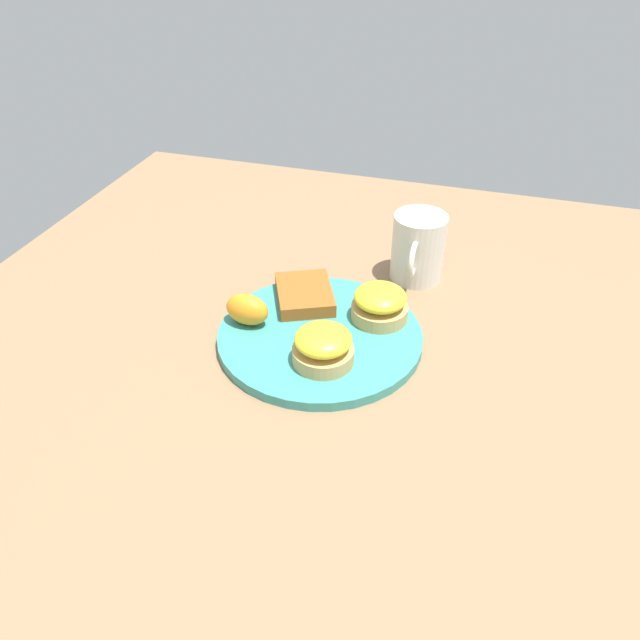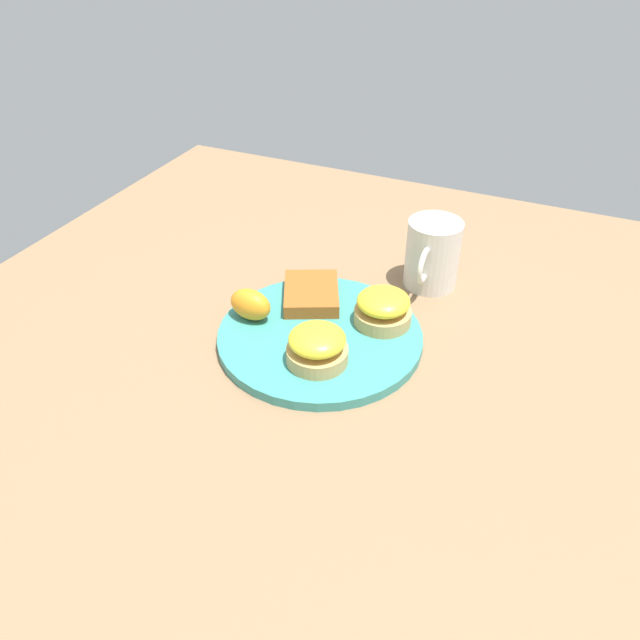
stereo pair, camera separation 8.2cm
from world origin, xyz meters
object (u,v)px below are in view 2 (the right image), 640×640
object	(u,v)px
fork	(317,318)
cup	(432,254)
sandwich_benedict_left	(317,346)
hashbrown_patty	(311,293)
orange_wedge	(250,304)
sandwich_benedict_right	(383,308)

from	to	relation	value
fork	cup	bearing A→B (deg)	147.35
sandwich_benedict_left	cup	size ratio (longest dim) A/B	0.69
sandwich_benedict_left	hashbrown_patty	size ratio (longest dim) A/B	0.80
hashbrown_patty	orange_wedge	size ratio (longest dim) A/B	1.62
sandwich_benedict_right	cup	distance (m)	0.14
sandwich_benedict_right	hashbrown_patty	size ratio (longest dim) A/B	0.80
fork	sandwich_benedict_left	bearing A→B (deg)	24.02
cup	sandwich_benedict_right	bearing A→B (deg)	-10.78
sandwich_benedict_right	orange_wedge	xyz separation A→B (m)	(0.06, -0.17, -0.00)
sandwich_benedict_left	fork	world-z (taller)	sandwich_benedict_left
sandwich_benedict_right	cup	xyz separation A→B (m)	(-0.14, 0.03, 0.01)
orange_wedge	hashbrown_patty	bearing A→B (deg)	142.55
hashbrown_patty	cup	world-z (taller)	cup
hashbrown_patty	fork	bearing A→B (deg)	34.05
hashbrown_patty	fork	size ratio (longest dim) A/B	0.52
sandwich_benedict_left	sandwich_benedict_right	size ratio (longest dim) A/B	1.00
sandwich_benedict_left	orange_wedge	world-z (taller)	sandwich_benedict_left
sandwich_benedict_right	orange_wedge	world-z (taller)	sandwich_benedict_right
hashbrown_patty	orange_wedge	distance (m)	0.09
hashbrown_patty	orange_wedge	xyz separation A→B (m)	(0.07, -0.06, 0.01)
hashbrown_patty	cup	bearing A→B (deg)	133.28
sandwich_benedict_left	hashbrown_patty	world-z (taller)	sandwich_benedict_left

